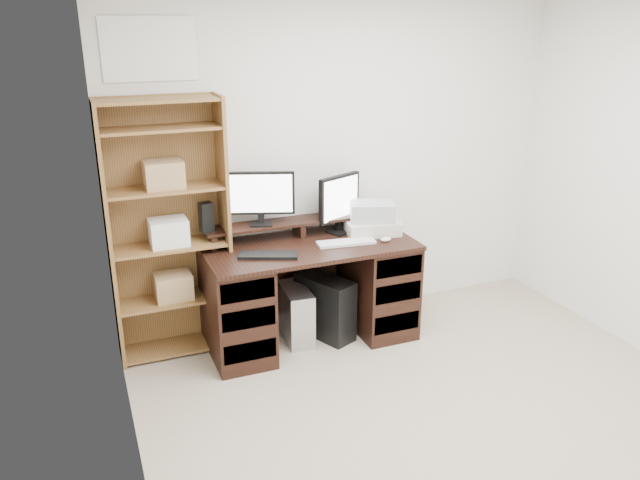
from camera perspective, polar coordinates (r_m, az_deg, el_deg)
room at (r=3.11m, az=16.99°, el=-0.33°), size 3.54×4.04×2.54m
desk at (r=4.57m, az=-1.00°, el=-4.61°), size 1.50×0.70×0.75m
riser_shelf at (r=4.59m, az=-1.96°, el=1.56°), size 1.40×0.22×0.12m
monitor_wide at (r=4.43m, az=-5.47°, el=4.10°), size 0.47×0.19×0.38m
monitor_small at (r=4.62m, az=1.78°, el=3.55°), size 0.38×0.22×0.43m
speaker at (r=4.35m, az=-10.36°, el=2.06°), size 0.10×0.10×0.21m
keyboard_black at (r=4.21m, az=-4.76°, el=-1.40°), size 0.42×0.27×0.02m
keyboard_white at (r=4.44m, az=2.40°, el=-0.23°), size 0.43×0.17×0.02m
mouse at (r=4.50m, az=6.03°, el=0.07°), size 0.09×0.07×0.03m
printer at (r=4.67m, az=4.73°, el=1.24°), size 0.43×0.35×0.10m
basket at (r=4.63m, az=4.77°, el=2.61°), size 0.38×0.32×0.14m
tower_silver at (r=4.64m, az=-2.22°, el=-6.74°), size 0.21×0.42×0.41m
tower_black at (r=4.68m, az=0.45°, el=-6.14°), size 0.37×0.50×0.46m
bookshelf at (r=4.36m, az=-13.73°, el=1.03°), size 0.80×0.30×1.80m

